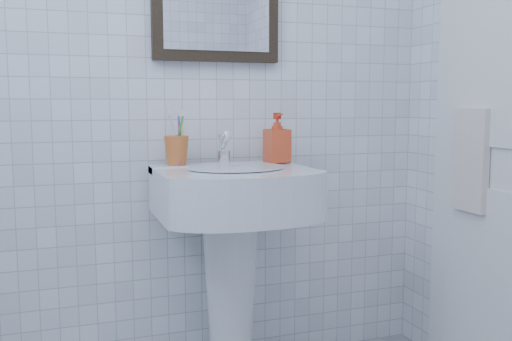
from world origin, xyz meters
name	(u,v)px	position (x,y,z in m)	size (l,w,h in m)	color
wall_back	(164,58)	(0.00, 1.20, 1.25)	(2.20, 0.02, 2.50)	silver
washbasin	(232,240)	(0.20, 0.99, 0.57)	(0.56, 0.41, 0.86)	white
faucet	(224,151)	(0.20, 1.09, 0.90)	(0.05, 0.11, 0.13)	white
toothbrush_cup	(177,151)	(0.02, 1.10, 0.90)	(0.09, 0.09, 0.11)	#CB6328
soap_dispenser	(277,138)	(0.42, 1.09, 0.94)	(0.09, 0.09, 0.19)	red
towel_ring	(478,111)	(1.06, 0.71, 1.05)	(0.18, 0.18, 0.01)	white
hand_towel	(471,160)	(1.04, 0.71, 0.87)	(0.03, 0.16, 0.38)	silver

